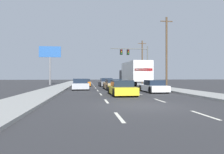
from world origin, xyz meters
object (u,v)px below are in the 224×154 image
Objects in this scene: car_orange at (85,83)px; box_truck at (134,73)px; car_yellow at (122,88)px; utility_pole_mid at (167,51)px; traffic_signal_mast at (133,56)px; utility_pole_far at (142,62)px; car_tan at (113,85)px; car_silver at (80,84)px; roadside_billboard at (50,57)px; car_gray at (106,83)px; car_white at (153,87)px.

box_truck is at bearing -37.68° from car_orange.
car_orange is at bearing 100.86° from car_yellow.
car_yellow is 15.54m from utility_pole_mid.
traffic_signal_mast is at bearing 74.75° from car_yellow.
utility_pole_mid reaches higher than traffic_signal_mast.
car_orange is at bearing -139.52° from utility_pole_far.
utility_pole_far is (8.97, 19.79, 4.22)m from car_tan.
car_tan is at bearing -16.89° from car_silver.
car_tan is 0.61× the size of roadside_billboard.
car_yellow is 21.83m from traffic_signal_mast.
car_yellow is 0.45× the size of box_truck.
box_truck is at bearing -109.37° from utility_pole_far.
car_gray is (3.23, -1.62, 0.04)m from car_orange.
car_orange is 0.99× the size of car_silver.
utility_pole_mid reaches higher than car_yellow.
car_tan is at bearing -70.49° from car_orange.
utility_pole_mid is at bearing 30.43° from car_tan.
car_tan is at bearing -130.09° from box_truck.
car_yellow is 0.57× the size of roadside_billboard.
roadside_billboard reaches higher than car_tan.
traffic_signal_mast is (5.60, 20.55, 4.78)m from car_yellow.
car_silver is 1.10× the size of car_white.
utility_pole_far is 1.29× the size of roadside_billboard.
car_silver is 0.50× the size of box_truck.
car_gray reaches higher than car_silver.
utility_pole_far is at bearing 71.21° from car_yellow.
car_tan is at bearing -114.38° from utility_pole_far.
car_yellow reaches higher than car_white.
traffic_signal_mast is (5.51, 5.81, 4.75)m from car_gray.
car_yellow is at bearing -107.97° from box_truck.
car_white is at bearing -37.03° from car_silver.
car_tan is 0.43× the size of utility_pole_mid.
car_tan is (3.30, -9.32, 0.03)m from car_orange.
box_truck is 8.51m from car_white.
car_yellow is (3.61, -8.19, -0.03)m from car_silver.
utility_pole_far is 19.16m from roadside_billboard.
car_orange is 9.88m from car_tan.
car_silver is 0.45× the size of utility_pole_mid.
car_silver reaches higher than car_yellow.
car_gray is 0.57× the size of traffic_signal_mast.
roadside_billboard is at bearing 121.32° from car_tan.
car_orange is at bearing -46.39° from roadside_billboard.
roadside_billboard is (-9.85, 16.19, 4.57)m from car_tan.
traffic_signal_mast reaches higher than car_white.
traffic_signal_mast reaches higher than car_orange.
roadside_billboard reaches higher than box_truck.
car_silver is 0.63× the size of traffic_signal_mast.
car_white is (7.20, -5.43, -0.05)m from car_silver.
box_truck is at bearing 49.91° from car_tan.
car_silver is (-0.47, -8.17, 0.04)m from car_orange.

